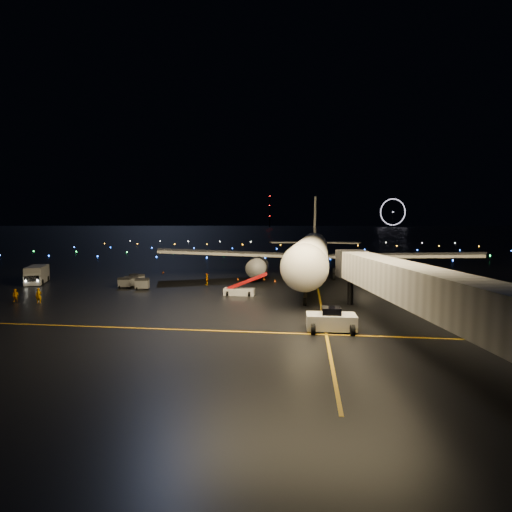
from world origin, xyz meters
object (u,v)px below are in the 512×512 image
at_px(belt_loader, 239,284).
at_px(crew_b, 16,295).
at_px(baggage_cart_3, 125,283).
at_px(airliner, 312,234).
at_px(baggage_cart_0, 137,279).
at_px(baggage_cart_2, 142,284).
at_px(baggage_cart_1, 131,281).
at_px(crew_a, 39,296).
at_px(service_truck, 37,275).
at_px(crew_c, 207,279).
at_px(pushback_tug, 331,319).

xyz_separation_m(belt_loader, crew_b, (-26.80, -8.03, -0.66)).
bearing_deg(baggage_cart_3, airliner, 21.60).
height_order(baggage_cart_0, baggage_cart_2, baggage_cart_0).
relative_size(airliner, baggage_cart_1, 29.38).
relative_size(crew_a, baggage_cart_1, 1.00).
bearing_deg(crew_a, baggage_cart_3, 49.10).
height_order(service_truck, baggage_cart_2, service_truck).
xyz_separation_m(baggage_cart_1, baggage_cart_2, (2.72, -2.25, 0.02)).
relative_size(belt_loader, baggage_cart_3, 3.34).
bearing_deg(crew_c, baggage_cart_1, -87.53).
relative_size(crew_a, baggage_cart_0, 0.95).
bearing_deg(crew_b, service_truck, 111.44).
height_order(crew_a, baggage_cart_1, crew_a).
height_order(service_truck, baggage_cart_1, service_truck).
bearing_deg(crew_b, belt_loader, 10.87).
bearing_deg(baggage_cart_0, airliner, 41.50).
relative_size(belt_loader, service_truck, 0.78).
height_order(belt_loader, baggage_cart_0, belt_loader).
distance_m(airliner, baggage_cart_3, 32.32).
height_order(crew_a, crew_b, crew_a).
relative_size(service_truck, crew_b, 4.75).
bearing_deg(pushback_tug, crew_b, 165.61).
distance_m(crew_a, baggage_cart_0, 16.34).
height_order(airliner, pushback_tug, airliner).
distance_m(crew_a, crew_b, 3.31).
distance_m(service_truck, crew_c, 27.66).
xyz_separation_m(baggage_cart_0, baggage_cart_3, (-0.57, -2.99, -0.07)).
bearing_deg(baggage_cart_1, baggage_cart_3, -132.18).
bearing_deg(crew_b, baggage_cart_0, 52.54).
xyz_separation_m(crew_c, baggage_cart_1, (-11.15, -3.00, -0.11)).
bearing_deg(belt_loader, crew_a, -160.38).
bearing_deg(crew_c, pushback_tug, 23.52).
distance_m(belt_loader, baggage_cart_1, 18.42).
relative_size(crew_c, baggage_cart_2, 0.94).
distance_m(crew_b, baggage_cart_3, 14.76).
distance_m(airliner, service_truck, 46.16).
bearing_deg(crew_b, baggage_cart_3, 48.32).
height_order(belt_loader, crew_a, belt_loader).
relative_size(airliner, baggage_cart_3, 30.32).
height_order(pushback_tug, baggage_cart_0, pushback_tug).
bearing_deg(airliner, pushback_tug, -85.20).
bearing_deg(baggage_cart_0, crew_a, -91.99).
distance_m(airliner, baggage_cart_1, 31.42).
distance_m(baggage_cart_0, baggage_cart_1, 1.86).
bearing_deg(belt_loader, baggage_cart_3, 167.94).
relative_size(airliner, service_truck, 7.09).
height_order(crew_b, baggage_cart_1, crew_b).
height_order(airliner, crew_c, airliner).
distance_m(crew_a, crew_c, 23.57).
xyz_separation_m(airliner, belt_loader, (-9.98, -18.20, -6.34)).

